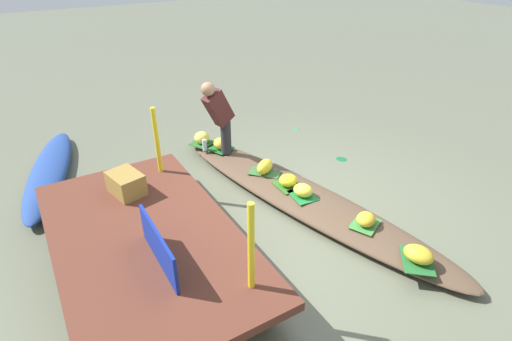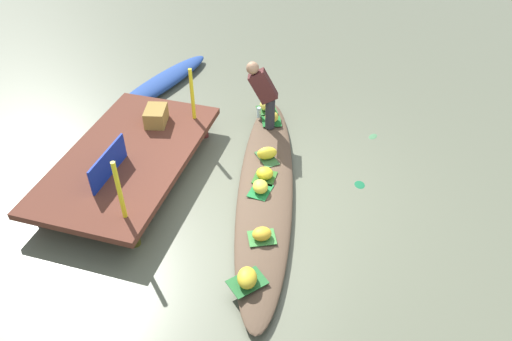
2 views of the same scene
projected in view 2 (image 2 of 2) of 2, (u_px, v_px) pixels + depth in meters
The scene contains 26 objects.
canal_water at pixel (265, 195), 7.30m from camera, with size 40.00×40.00×0.00m, color #616550.
dock_platform at pixel (128, 157), 7.44m from camera, with size 3.20×1.80×0.41m.
vendor_boat at pixel (266, 190), 7.24m from camera, with size 4.80×0.80×0.18m, color brown.
moored_boat at pixel (160, 84), 9.62m from camera, with size 2.76×0.51×0.21m, color navy.
leaf_mat_0 at pixel (260, 191), 7.09m from camera, with size 0.37×0.28×0.01m, color #1C7634.
banana_bunch_0 at pixel (260, 187), 7.04m from camera, with size 0.26×0.22×0.17m, color yellow.
leaf_mat_1 at pixel (265, 177), 7.32m from camera, with size 0.35×0.31×0.01m, color #2E6622.
banana_bunch_1 at pixel (265, 173), 7.27m from camera, with size 0.25×0.24×0.16m, color yellow.
leaf_mat_2 at pixel (247, 282), 5.84m from camera, with size 0.44×0.31×0.01m, color #22622B.
banana_bunch_2 at pixel (247, 278), 5.79m from camera, with size 0.31×0.24×0.17m, color gold.
leaf_mat_3 at pixel (267, 110), 8.75m from camera, with size 0.34×0.32×0.01m, color #296227.
banana_bunch_3 at pixel (267, 105), 8.69m from camera, with size 0.24×0.25×0.20m, color #F2DD53.
leaf_mat_4 at pixel (262, 238), 6.39m from camera, with size 0.36×0.28×0.01m, color #3A8239.
banana_bunch_4 at pixel (262, 234), 6.34m from camera, with size 0.25×0.22×0.15m, color gold.
leaf_mat_5 at pixel (267, 158), 7.68m from camera, with size 0.44×0.24×0.01m, color #346333.
banana_bunch_5 at pixel (267, 153), 7.61m from camera, with size 0.32×0.18×0.20m, color yellow.
leaf_mat_6 at pixel (271, 121), 8.47m from camera, with size 0.32×0.32×0.01m, color #196427.
banana_bunch_6 at pixel (272, 117), 8.41m from camera, with size 0.23×0.25×0.18m, color gold.
vendor_person at pixel (264, 92), 7.91m from camera, with size 0.28×0.52×1.20m.
water_bottle at pixel (259, 112), 8.52m from camera, with size 0.07×0.07×0.19m, color silver.
market_banner at pixel (108, 164), 6.90m from camera, with size 0.93×0.03×0.41m, color navy.
railing_post_west at pixel (119, 191), 6.10m from camera, with size 0.06×0.06×0.90m, color yellow.
railing_post_east at pixel (192, 94), 7.87m from camera, with size 0.06×0.06×0.90m, color yellow.
produce_crate at pixel (156, 116), 7.96m from camera, with size 0.44×0.32×0.27m, color olive.
drifting_plant_0 at pixel (360, 185), 7.47m from camera, with size 0.19×0.16×0.01m, color #155E36.
drifting_plant_1 at pixel (373, 136), 8.44m from camera, with size 0.19×0.12×0.01m, color #42754A.
Camera 2 is at (-5.21, -1.38, 4.93)m, focal length 34.57 mm.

